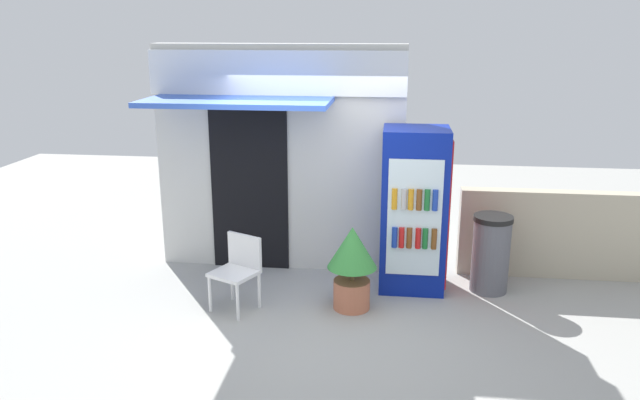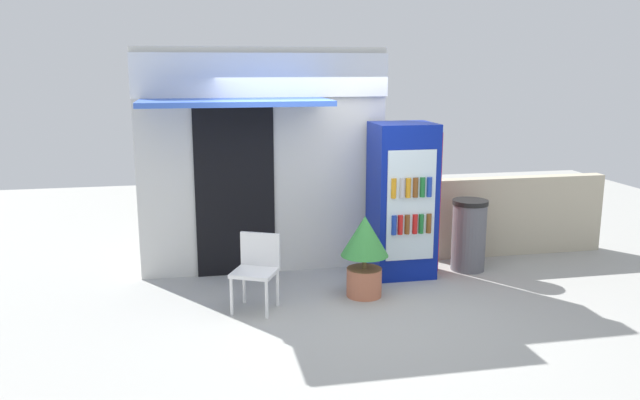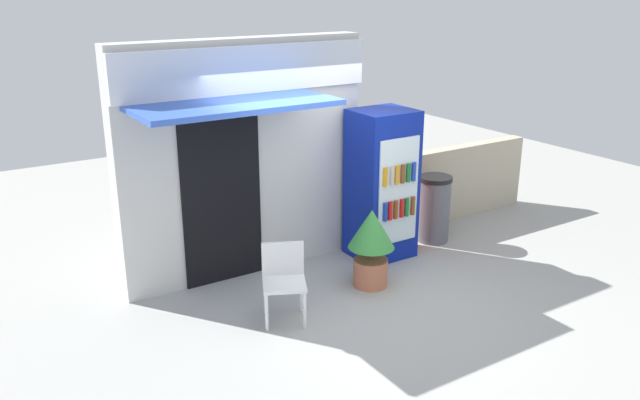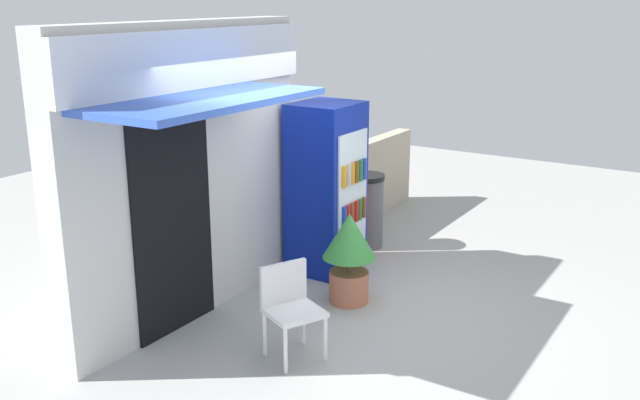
% 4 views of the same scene
% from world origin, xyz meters
% --- Properties ---
extents(ground, '(16.00, 16.00, 0.00)m').
position_xyz_m(ground, '(0.00, 0.00, 0.00)').
color(ground, '#A3A39E').
extents(storefront_building, '(3.14, 1.28, 2.86)m').
position_xyz_m(storefront_building, '(-0.69, 1.44, 1.51)').
color(storefront_building, silver).
rests_on(storefront_building, ground).
extents(drink_cooler, '(0.78, 0.73, 1.94)m').
position_xyz_m(drink_cooler, '(1.04, 0.93, 0.97)').
color(drink_cooler, navy).
rests_on(drink_cooler, ground).
extents(plastic_chair, '(0.59, 0.58, 0.83)m').
position_xyz_m(plastic_chair, '(-0.90, 0.12, 0.49)').
color(plastic_chair, white).
rests_on(plastic_chair, ground).
extents(potted_plant_near_shop, '(0.55, 0.55, 0.96)m').
position_xyz_m(potted_plant_near_shop, '(0.36, 0.24, 0.57)').
color(potted_plant_near_shop, '#BC6B4C').
rests_on(potted_plant_near_shop, ground).
extents(trash_bin, '(0.46, 0.46, 0.94)m').
position_xyz_m(trash_bin, '(1.95, 0.92, 0.47)').
color(trash_bin, '#595960').
rests_on(trash_bin, ground).
extents(stone_boundary_wall, '(2.58, 0.20, 1.11)m').
position_xyz_m(stone_boundary_wall, '(2.92, 1.49, 0.55)').
color(stone_boundary_wall, '#B7AD93').
rests_on(stone_boundary_wall, ground).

